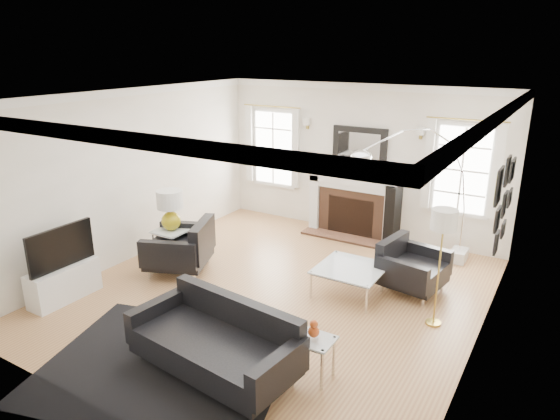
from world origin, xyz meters
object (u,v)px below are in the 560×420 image
Objects in this scene: coffee_table at (351,270)px; arc_floor_lamp at (414,191)px; gourd_lamp at (170,207)px; fireplace at (353,207)px; armchair_right at (410,268)px; sofa at (218,342)px; armchair_left at (183,248)px.

coffee_table is 1.74m from arc_floor_lamp.
gourd_lamp is at bearing -170.54° from coffee_table.
fireplace is 2.35m from armchair_right.
armchair_right is 1.29m from arc_floor_lamp.
arc_floor_lamp is (-0.27, 0.88, 0.91)m from armchair_right.
sofa is at bearing -103.60° from arc_floor_lamp.
gourd_lamp is at bearing 156.33° from armchair_left.
fireplace is 1.65× the size of armchair_right.
fireplace is at bearing 112.53° from coffee_table.
sofa is 1.95× the size of armchair_right.
arc_floor_lamp reaches higher than sofa.
coffee_table is (0.52, 2.41, 0.04)m from sofa.
coffee_table is at bearing -67.47° from fireplace.
armchair_left is 3.49m from armchair_right.
fireplace is 4.69m from sofa.
sofa is 2.72m from armchair_left.
armchair_left is at bearing -159.65° from armchair_right.
armchair_left is 0.56× the size of arc_floor_lamp.
armchair_right is (1.62, -1.69, -0.20)m from fireplace.
gourd_lamp reaches higher than fireplace.
fireplace is 1.73m from arc_floor_lamp.
arc_floor_lamp is (0.93, 3.85, 0.92)m from sofa.
armchair_right is at bearing -72.77° from arc_floor_lamp.
fireplace reaches higher than armchair_left.
arc_floor_lamp reaches higher than coffee_table.
fireplace reaches higher than coffee_table.
fireplace is 3.35m from armchair_left.
sofa is 2.19× the size of coffee_table.
armchair_right is at bearing 20.35° from armchair_left.
armchair_left is 1.41× the size of coffee_table.
coffee_table is at bearing 9.46° from gourd_lamp.
armchair_right is 3.83m from gourd_lamp.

